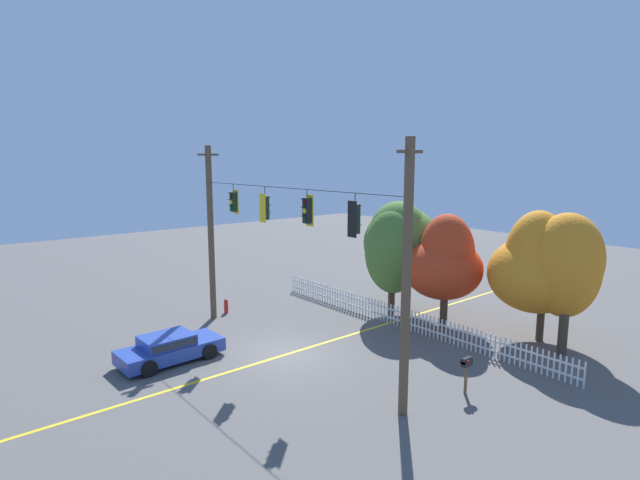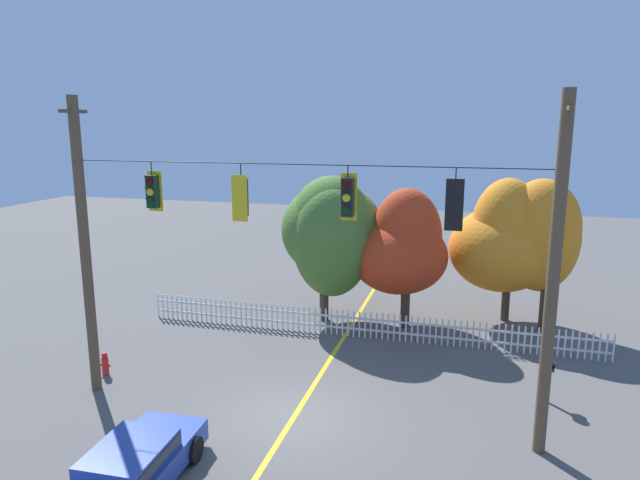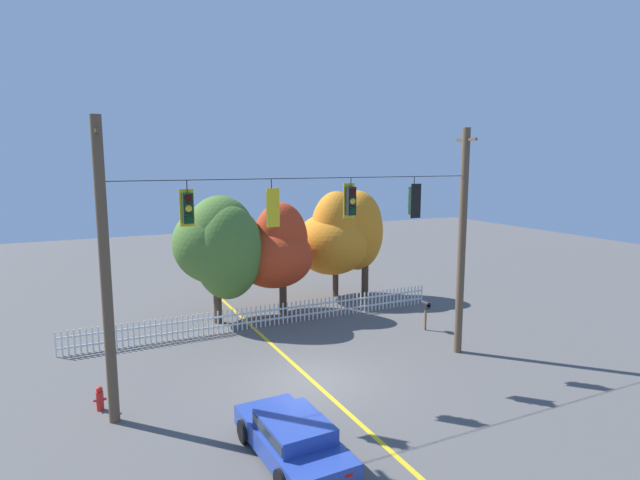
{
  "view_description": "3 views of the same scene",
  "coord_description": "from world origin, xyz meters",
  "px_view_note": "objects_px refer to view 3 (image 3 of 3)",
  "views": [
    {
      "loc": [
        16.42,
        -11.78,
        8.22
      ],
      "look_at": [
        0.45,
        1.49,
        4.85
      ],
      "focal_mm": 27.99,
      "sensor_mm": 36.0,
      "label": 1
    },
    {
      "loc": [
        4.57,
        -13.94,
        8.12
      ],
      "look_at": [
        0.49,
        0.93,
        4.93
      ],
      "focal_mm": 31.81,
      "sensor_mm": 36.0,
      "label": 2
    },
    {
      "loc": [
        -7.23,
        -15.55,
        7.64
      ],
      "look_at": [
        0.87,
        1.18,
        4.79
      ],
      "focal_mm": 29.0,
      "sensor_mm": 36.0,
      "label": 3
    }
  ],
  "objects_px": {
    "traffic_signal_westbound_side": "(414,201)",
    "autumn_maple_far_west": "(357,229)",
    "traffic_signal_northbound_secondary": "(188,208)",
    "autumn_maple_mid": "(276,252)",
    "autumn_maple_near_fence": "(221,243)",
    "traffic_signal_southbound_primary": "(272,207)",
    "parked_car": "(293,437)",
    "roadside_mailbox": "(426,307)",
    "fire_hydrant": "(100,398)",
    "traffic_signal_eastbound_side": "(351,201)",
    "autumn_oak_far_east": "(333,239)"
  },
  "relations": [
    {
      "from": "traffic_signal_northbound_secondary",
      "to": "autumn_maple_far_west",
      "type": "relative_size",
      "value": 0.23
    },
    {
      "from": "traffic_signal_southbound_primary",
      "to": "autumn_maple_near_fence",
      "type": "xyz_separation_m",
      "value": [
        0.45,
        8.11,
        -2.37
      ]
    },
    {
      "from": "traffic_signal_westbound_side",
      "to": "autumn_maple_near_fence",
      "type": "relative_size",
      "value": 0.25
    },
    {
      "from": "autumn_maple_near_fence",
      "to": "autumn_maple_mid",
      "type": "xyz_separation_m",
      "value": [
        2.84,
        0.16,
        -0.64
      ]
    },
    {
      "from": "traffic_signal_northbound_secondary",
      "to": "autumn_oak_far_east",
      "type": "bearing_deg",
      "value": 44.33
    },
    {
      "from": "traffic_signal_westbound_side",
      "to": "autumn_maple_mid",
      "type": "bearing_deg",
      "value": 105.23
    },
    {
      "from": "traffic_signal_northbound_secondary",
      "to": "autumn_maple_mid",
      "type": "distance_m",
      "value": 10.64
    },
    {
      "from": "traffic_signal_eastbound_side",
      "to": "autumn_maple_far_west",
      "type": "relative_size",
      "value": 0.24
    },
    {
      "from": "autumn_maple_near_fence",
      "to": "autumn_maple_mid",
      "type": "height_order",
      "value": "autumn_maple_near_fence"
    },
    {
      "from": "autumn_maple_far_west",
      "to": "autumn_oak_far_east",
      "type": "bearing_deg",
      "value": 170.17
    },
    {
      "from": "autumn_oak_far_east",
      "to": "parked_car",
      "type": "xyz_separation_m",
      "value": [
        -8.27,
        -13.78,
        -2.75
      ]
    },
    {
      "from": "traffic_signal_southbound_primary",
      "to": "parked_car",
      "type": "relative_size",
      "value": 0.36
    },
    {
      "from": "autumn_maple_far_west",
      "to": "roadside_mailbox",
      "type": "height_order",
      "value": "autumn_maple_far_west"
    },
    {
      "from": "autumn_maple_near_fence",
      "to": "parked_car",
      "type": "bearing_deg",
      "value": -97.0
    },
    {
      "from": "autumn_oak_far_east",
      "to": "roadside_mailbox",
      "type": "relative_size",
      "value": 4.44
    },
    {
      "from": "autumn_oak_far_east",
      "to": "fire_hydrant",
      "type": "relative_size",
      "value": 7.79
    },
    {
      "from": "autumn_maple_far_west",
      "to": "fire_hydrant",
      "type": "distance_m",
      "value": 16.75
    },
    {
      "from": "traffic_signal_southbound_primary",
      "to": "fire_hydrant",
      "type": "relative_size",
      "value": 1.99
    },
    {
      "from": "parked_car",
      "to": "fire_hydrant",
      "type": "relative_size",
      "value": 5.49
    },
    {
      "from": "autumn_oak_far_east",
      "to": "fire_hydrant",
      "type": "xyz_separation_m",
      "value": [
        -12.62,
        -8.75,
        -2.97
      ]
    },
    {
      "from": "autumn_maple_near_fence",
      "to": "fire_hydrant",
      "type": "xyz_separation_m",
      "value": [
        -5.85,
        -7.17,
        -3.42
      ]
    },
    {
      "from": "traffic_signal_southbound_primary",
      "to": "parked_car",
      "type": "xyz_separation_m",
      "value": [
        -1.04,
        -4.09,
        -5.56
      ]
    },
    {
      "from": "autumn_maple_mid",
      "to": "fire_hydrant",
      "type": "bearing_deg",
      "value": -139.85
    },
    {
      "from": "traffic_signal_westbound_side",
      "to": "autumn_oak_far_east",
      "type": "height_order",
      "value": "traffic_signal_westbound_side"
    },
    {
      "from": "autumn_maple_near_fence",
      "to": "traffic_signal_westbound_side",
      "type": "bearing_deg",
      "value": -57.88
    },
    {
      "from": "traffic_signal_eastbound_side",
      "to": "fire_hydrant",
      "type": "relative_size",
      "value": 1.83
    },
    {
      "from": "traffic_signal_eastbound_side",
      "to": "parked_car",
      "type": "distance_m",
      "value": 8.04
    },
    {
      "from": "traffic_signal_southbound_primary",
      "to": "autumn_maple_near_fence",
      "type": "height_order",
      "value": "traffic_signal_southbound_primary"
    },
    {
      "from": "autumn_maple_far_west",
      "to": "roadside_mailbox",
      "type": "xyz_separation_m",
      "value": [
        -0.22,
        -6.66,
        -2.75
      ]
    },
    {
      "from": "traffic_signal_westbound_side",
      "to": "autumn_maple_far_west",
      "type": "distance_m",
      "value": 10.21
    },
    {
      "from": "autumn_maple_mid",
      "to": "autumn_oak_far_east",
      "type": "relative_size",
      "value": 0.94
    },
    {
      "from": "traffic_signal_southbound_primary",
      "to": "traffic_signal_northbound_secondary",
      "type": "bearing_deg",
      "value": 179.59
    },
    {
      "from": "traffic_signal_southbound_primary",
      "to": "roadside_mailbox",
      "type": "xyz_separation_m",
      "value": [
        8.39,
        2.78,
        -5.07
      ]
    },
    {
      "from": "fire_hydrant",
      "to": "autumn_maple_near_fence",
      "type": "bearing_deg",
      "value": 50.82
    },
    {
      "from": "traffic_signal_eastbound_side",
      "to": "autumn_maple_near_fence",
      "type": "xyz_separation_m",
      "value": [
        -2.45,
        8.09,
        -2.48
      ]
    },
    {
      "from": "traffic_signal_southbound_primary",
      "to": "traffic_signal_westbound_side",
      "type": "height_order",
      "value": "same"
    },
    {
      "from": "traffic_signal_westbound_side",
      "to": "parked_car",
      "type": "xyz_separation_m",
      "value": [
        -6.59,
        -4.09,
        -5.59
      ]
    },
    {
      "from": "roadside_mailbox",
      "to": "autumn_maple_near_fence",
      "type": "bearing_deg",
      "value": 146.14
    },
    {
      "from": "traffic_signal_northbound_secondary",
      "to": "parked_car",
      "type": "distance_m",
      "value": 7.17
    },
    {
      "from": "autumn_maple_mid",
      "to": "autumn_maple_far_west",
      "type": "height_order",
      "value": "autumn_maple_far_west"
    },
    {
      "from": "traffic_signal_northbound_secondary",
      "to": "traffic_signal_westbound_side",
      "type": "xyz_separation_m",
      "value": [
        8.21,
        -0.02,
        -0.05
      ]
    },
    {
      "from": "autumn_maple_mid",
      "to": "fire_hydrant",
      "type": "relative_size",
      "value": 7.3
    },
    {
      "from": "traffic_signal_northbound_secondary",
      "to": "parked_car",
      "type": "height_order",
      "value": "traffic_signal_northbound_secondary"
    },
    {
      "from": "parked_car",
      "to": "autumn_maple_far_west",
      "type": "bearing_deg",
      "value": 54.5
    },
    {
      "from": "traffic_signal_northbound_secondary",
      "to": "traffic_signal_eastbound_side",
      "type": "distance_m",
      "value": 5.57
    },
    {
      "from": "traffic_signal_westbound_side",
      "to": "autumn_oak_far_east",
      "type": "bearing_deg",
      "value": 80.14
    },
    {
      "from": "traffic_signal_northbound_secondary",
      "to": "autumn_maple_mid",
      "type": "bearing_deg",
      "value": 54.14
    },
    {
      "from": "fire_hydrant",
      "to": "autumn_oak_far_east",
      "type": "bearing_deg",
      "value": 34.72
    },
    {
      "from": "autumn_oak_far_east",
      "to": "autumn_maple_far_west",
      "type": "xyz_separation_m",
      "value": [
        1.38,
        -0.24,
        0.49
      ]
    },
    {
      "from": "traffic_signal_westbound_side",
      "to": "autumn_maple_near_fence",
      "type": "distance_m",
      "value": 9.87
    }
  ]
}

